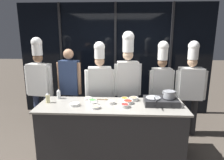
{
  "coord_description": "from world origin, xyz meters",
  "views": [
    {
      "loc": [
        0.16,
        -3.03,
        2.02
      ],
      "look_at": [
        0.0,
        0.25,
        1.23
      ],
      "focal_mm": 32.0,
      "sensor_mm": 36.0,
      "label": 1
    }
  ],
  "objects_px": {
    "prep_bowl_noodles": "(88,98)",
    "prep_bowl_bell_pepper": "(125,105)",
    "portable_stove": "(161,101)",
    "chef_pastry": "(161,81)",
    "prep_bowl_ginger": "(96,107)",
    "prep_bowl_carrots": "(125,99)",
    "prep_bowl_chicken": "(111,102)",
    "prep_bowl_bean_sprouts": "(94,103)",
    "squeeze_bottle_clear": "(59,94)",
    "prep_bowl_onion": "(75,104)",
    "chef_apprentice": "(190,84)",
    "stock_pot": "(169,94)",
    "chef_sous": "(100,83)",
    "prep_bowl_mushrooms": "(134,99)",
    "person_guest": "(70,83)",
    "chef_line": "(128,76)",
    "chef_head": "(40,79)",
    "prep_bowl_chili_flakes": "(128,102)",
    "serving_spoon_slotted": "(104,99)",
    "prep_bowl_scallions": "(93,100)",
    "frying_pan": "(153,96)",
    "squeeze_bottle_oil": "(48,98)"
  },
  "relations": [
    {
      "from": "serving_spoon_slotted",
      "to": "chef_pastry",
      "type": "relative_size",
      "value": 0.11
    },
    {
      "from": "portable_stove",
      "to": "person_guest",
      "type": "distance_m",
      "value": 1.79
    },
    {
      "from": "squeeze_bottle_clear",
      "to": "chef_line",
      "type": "height_order",
      "value": "chef_line"
    },
    {
      "from": "portable_stove",
      "to": "chef_pastry",
      "type": "bearing_deg",
      "value": 79.4
    },
    {
      "from": "squeeze_bottle_clear",
      "to": "chef_sous",
      "type": "height_order",
      "value": "chef_sous"
    },
    {
      "from": "prep_bowl_noodles",
      "to": "chef_pastry",
      "type": "distance_m",
      "value": 1.45
    },
    {
      "from": "frying_pan",
      "to": "chef_pastry",
      "type": "height_order",
      "value": "chef_pastry"
    },
    {
      "from": "prep_bowl_ginger",
      "to": "chef_apprentice",
      "type": "bearing_deg",
      "value": 28.05
    },
    {
      "from": "prep_bowl_ginger",
      "to": "prep_bowl_scallions",
      "type": "bearing_deg",
      "value": 106.75
    },
    {
      "from": "prep_bowl_scallions",
      "to": "chef_pastry",
      "type": "bearing_deg",
      "value": 26.7
    },
    {
      "from": "prep_bowl_ginger",
      "to": "prep_bowl_carrots",
      "type": "distance_m",
      "value": 0.61
    },
    {
      "from": "prep_bowl_noodles",
      "to": "prep_bowl_carrots",
      "type": "height_order",
      "value": "prep_bowl_carrots"
    },
    {
      "from": "person_guest",
      "to": "prep_bowl_carrots",
      "type": "bearing_deg",
      "value": 162.24
    },
    {
      "from": "prep_bowl_chicken",
      "to": "prep_bowl_bean_sprouts",
      "type": "relative_size",
      "value": 1.15
    },
    {
      "from": "squeeze_bottle_clear",
      "to": "prep_bowl_onion",
      "type": "height_order",
      "value": "squeeze_bottle_clear"
    },
    {
      "from": "prep_bowl_scallions",
      "to": "chef_line",
      "type": "bearing_deg",
      "value": 44.31
    },
    {
      "from": "stock_pot",
      "to": "prep_bowl_bell_pepper",
      "type": "bearing_deg",
      "value": -167.56
    },
    {
      "from": "prep_bowl_onion",
      "to": "chef_apprentice",
      "type": "bearing_deg",
      "value": 21.63
    },
    {
      "from": "squeeze_bottle_clear",
      "to": "prep_bowl_ginger",
      "type": "bearing_deg",
      "value": -31.47
    },
    {
      "from": "prep_bowl_mushrooms",
      "to": "serving_spoon_slotted",
      "type": "bearing_deg",
      "value": 179.04
    },
    {
      "from": "stock_pot",
      "to": "serving_spoon_slotted",
      "type": "distance_m",
      "value": 1.09
    },
    {
      "from": "prep_bowl_onion",
      "to": "chef_sous",
      "type": "height_order",
      "value": "chef_sous"
    },
    {
      "from": "portable_stove",
      "to": "squeeze_bottle_oil",
      "type": "xyz_separation_m",
      "value": [
        -1.85,
        -0.01,
        0.03
      ]
    },
    {
      "from": "portable_stove",
      "to": "prep_bowl_bell_pepper",
      "type": "bearing_deg",
      "value": -165.05
    },
    {
      "from": "portable_stove",
      "to": "serving_spoon_slotted",
      "type": "height_order",
      "value": "portable_stove"
    },
    {
      "from": "prep_bowl_chili_flakes",
      "to": "prep_bowl_carrots",
      "type": "relative_size",
      "value": 1.23
    },
    {
      "from": "stock_pot",
      "to": "person_guest",
      "type": "relative_size",
      "value": 0.12
    },
    {
      "from": "prep_bowl_onion",
      "to": "frying_pan",
      "type": "bearing_deg",
      "value": 5.56
    },
    {
      "from": "squeeze_bottle_oil",
      "to": "prep_bowl_ginger",
      "type": "bearing_deg",
      "value": -14.38
    },
    {
      "from": "serving_spoon_slotted",
      "to": "chef_apprentice",
      "type": "relative_size",
      "value": 0.11
    },
    {
      "from": "prep_bowl_bell_pepper",
      "to": "chef_sous",
      "type": "bearing_deg",
      "value": 121.42
    },
    {
      "from": "prep_bowl_ginger",
      "to": "chef_sous",
      "type": "distance_m",
      "value": 0.86
    },
    {
      "from": "squeeze_bottle_oil",
      "to": "chef_line",
      "type": "relative_size",
      "value": 0.09
    },
    {
      "from": "prep_bowl_chicken",
      "to": "serving_spoon_slotted",
      "type": "relative_size",
      "value": 0.62
    },
    {
      "from": "prep_bowl_mushrooms",
      "to": "person_guest",
      "type": "relative_size",
      "value": 0.09
    },
    {
      "from": "squeeze_bottle_clear",
      "to": "prep_bowl_carrots",
      "type": "height_order",
      "value": "squeeze_bottle_clear"
    },
    {
      "from": "chef_line",
      "to": "chef_pastry",
      "type": "xyz_separation_m",
      "value": [
        0.65,
        0.05,
        -0.11
      ]
    },
    {
      "from": "chef_head",
      "to": "chef_sous",
      "type": "height_order",
      "value": "chef_head"
    },
    {
      "from": "prep_bowl_chili_flakes",
      "to": "prep_bowl_bell_pepper",
      "type": "height_order",
      "value": "prep_bowl_bell_pepper"
    },
    {
      "from": "prep_bowl_noodles",
      "to": "prep_bowl_bell_pepper",
      "type": "xyz_separation_m",
      "value": [
        0.63,
        -0.35,
        0.01
      ]
    },
    {
      "from": "prep_bowl_bell_pepper",
      "to": "chef_pastry",
      "type": "relative_size",
      "value": 0.07
    },
    {
      "from": "prep_bowl_bell_pepper",
      "to": "chef_head",
      "type": "bearing_deg",
      "value": 152.66
    },
    {
      "from": "stock_pot",
      "to": "person_guest",
      "type": "height_order",
      "value": "person_guest"
    },
    {
      "from": "prep_bowl_carrots",
      "to": "serving_spoon_slotted",
      "type": "distance_m",
      "value": 0.36
    },
    {
      "from": "stock_pot",
      "to": "prep_bowl_bean_sprouts",
      "type": "height_order",
      "value": "stock_pot"
    },
    {
      "from": "squeeze_bottle_clear",
      "to": "prep_bowl_chili_flakes",
      "type": "height_order",
      "value": "squeeze_bottle_clear"
    },
    {
      "from": "prep_bowl_onion",
      "to": "chef_pastry",
      "type": "bearing_deg",
      "value": 28.59
    },
    {
      "from": "frying_pan",
      "to": "chef_sous",
      "type": "height_order",
      "value": "chef_sous"
    },
    {
      "from": "stock_pot",
      "to": "squeeze_bottle_oil",
      "type": "bearing_deg",
      "value": -179.62
    },
    {
      "from": "prep_bowl_noodles",
      "to": "prep_bowl_bell_pepper",
      "type": "relative_size",
      "value": 0.99
    }
  ]
}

